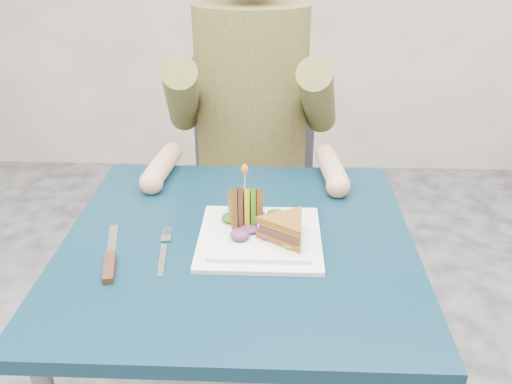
{
  "coord_description": "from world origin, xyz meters",
  "views": [
    {
      "loc": [
        0.08,
        -0.99,
        1.35
      ],
      "look_at": [
        0.04,
        0.05,
        0.82
      ],
      "focal_mm": 38.0,
      "sensor_mm": 36.0,
      "label": 1
    }
  ],
  "objects_px": {
    "table": "(239,269)",
    "sandwich_upright": "(245,208)",
    "sandwich_flat": "(286,228)",
    "chair": "(253,178)",
    "knife": "(110,262)",
    "fork": "(164,252)",
    "plate": "(260,236)",
    "diner": "(251,81)"
  },
  "relations": [
    {
      "from": "sandwich_flat",
      "to": "sandwich_upright",
      "type": "bearing_deg",
      "value": 141.68
    },
    {
      "from": "fork",
      "to": "knife",
      "type": "height_order",
      "value": "knife"
    },
    {
      "from": "sandwich_upright",
      "to": "knife",
      "type": "distance_m",
      "value": 0.3
    },
    {
      "from": "plate",
      "to": "diner",
      "type": "bearing_deg",
      "value": 94.48
    },
    {
      "from": "plate",
      "to": "sandwich_flat",
      "type": "height_order",
      "value": "sandwich_flat"
    },
    {
      "from": "plate",
      "to": "sandwich_flat",
      "type": "relative_size",
      "value": 1.49
    },
    {
      "from": "diner",
      "to": "chair",
      "type": "bearing_deg",
      "value": 90.0
    },
    {
      "from": "diner",
      "to": "fork",
      "type": "distance_m",
      "value": 0.69
    },
    {
      "from": "sandwich_upright",
      "to": "knife",
      "type": "height_order",
      "value": "sandwich_upright"
    },
    {
      "from": "sandwich_upright",
      "to": "knife",
      "type": "relative_size",
      "value": 0.69
    },
    {
      "from": "table",
      "to": "sandwich_upright",
      "type": "xyz_separation_m",
      "value": [
        0.01,
        0.04,
        0.13
      ]
    },
    {
      "from": "diner",
      "to": "sandwich_flat",
      "type": "relative_size",
      "value": 4.27
    },
    {
      "from": "table",
      "to": "sandwich_flat",
      "type": "xyz_separation_m",
      "value": [
        0.1,
        -0.03,
        0.12
      ]
    },
    {
      "from": "plate",
      "to": "sandwich_flat",
      "type": "bearing_deg",
      "value": -24.44
    },
    {
      "from": "sandwich_upright",
      "to": "sandwich_flat",
      "type": "bearing_deg",
      "value": -38.32
    },
    {
      "from": "chair",
      "to": "diner",
      "type": "height_order",
      "value": "diner"
    },
    {
      "from": "sandwich_flat",
      "to": "chair",
      "type": "bearing_deg",
      "value": 97.92
    },
    {
      "from": "sandwich_flat",
      "to": "fork",
      "type": "relative_size",
      "value": 0.97
    },
    {
      "from": "chair",
      "to": "plate",
      "type": "relative_size",
      "value": 3.58
    },
    {
      "from": "diner",
      "to": "sandwich_upright",
      "type": "height_order",
      "value": "diner"
    },
    {
      "from": "chair",
      "to": "plate",
      "type": "height_order",
      "value": "chair"
    },
    {
      "from": "diner",
      "to": "sandwich_flat",
      "type": "bearing_deg",
      "value": -80.65
    },
    {
      "from": "sandwich_flat",
      "to": "fork",
      "type": "bearing_deg",
      "value": -172.58
    },
    {
      "from": "table",
      "to": "sandwich_flat",
      "type": "relative_size",
      "value": 4.3
    },
    {
      "from": "diner",
      "to": "sandwich_upright",
      "type": "distance_m",
      "value": 0.56
    },
    {
      "from": "chair",
      "to": "diner",
      "type": "bearing_deg",
      "value": -90.0
    },
    {
      "from": "table",
      "to": "plate",
      "type": "xyz_separation_m",
      "value": [
        0.05,
        -0.0,
        0.09
      ]
    },
    {
      "from": "plate",
      "to": "fork",
      "type": "bearing_deg",
      "value": -163.63
    },
    {
      "from": "chair",
      "to": "knife",
      "type": "height_order",
      "value": "chair"
    },
    {
      "from": "chair",
      "to": "knife",
      "type": "bearing_deg",
      "value": -107.17
    },
    {
      "from": "sandwich_upright",
      "to": "fork",
      "type": "xyz_separation_m",
      "value": [
        -0.16,
        -0.1,
        -0.05
      ]
    },
    {
      "from": "chair",
      "to": "sandwich_upright",
      "type": "bearing_deg",
      "value": -88.9
    },
    {
      "from": "table",
      "to": "plate",
      "type": "distance_m",
      "value": 0.1
    },
    {
      "from": "diner",
      "to": "fork",
      "type": "bearing_deg",
      "value": -103.09
    },
    {
      "from": "table",
      "to": "diner",
      "type": "height_order",
      "value": "diner"
    },
    {
      "from": "table",
      "to": "sandwich_upright",
      "type": "relative_size",
      "value": 4.92
    },
    {
      "from": "chair",
      "to": "sandwich_upright",
      "type": "xyz_separation_m",
      "value": [
        0.01,
        -0.66,
        0.24
      ]
    },
    {
      "from": "table",
      "to": "sandwich_flat",
      "type": "height_order",
      "value": "sandwich_flat"
    },
    {
      "from": "sandwich_flat",
      "to": "knife",
      "type": "bearing_deg",
      "value": -167.38
    },
    {
      "from": "diner",
      "to": "plate",
      "type": "distance_m",
      "value": 0.62
    },
    {
      "from": "diner",
      "to": "fork",
      "type": "xyz_separation_m",
      "value": [
        -0.15,
        -0.65,
        -0.18
      ]
    },
    {
      "from": "chair",
      "to": "sandwich_flat",
      "type": "relative_size",
      "value": 5.33
    }
  ]
}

